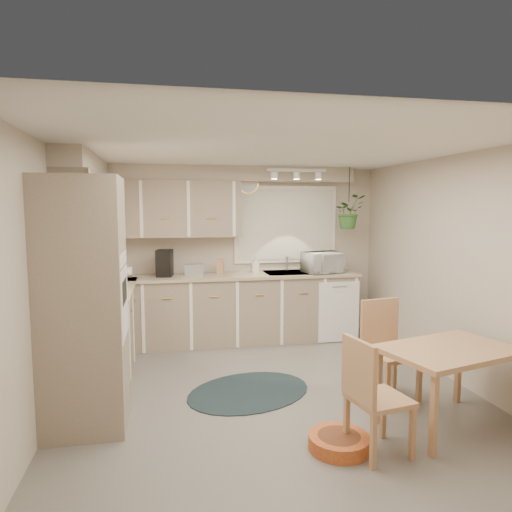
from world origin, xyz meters
The scene contains 35 objects.
floor centered at (0.00, 0.00, 0.00)m, with size 4.20×4.20×0.00m, color #646058.
ceiling centered at (0.00, 0.00, 2.40)m, with size 4.20×4.20×0.00m, color silver.
wall_back centered at (0.00, 2.10, 1.20)m, with size 4.00×0.04×2.40m, color #B5A896.
wall_front centered at (0.00, -2.10, 1.20)m, with size 4.00×0.04×2.40m, color #B5A896.
wall_left centered at (-2.00, 0.00, 1.20)m, with size 0.04×4.20×2.40m, color #B5A896.
wall_right centered at (2.00, 0.00, 1.20)m, with size 0.04×4.20×2.40m, color #B5A896.
base_cab_left centered at (-1.70, 0.88, 0.45)m, with size 0.60×1.85×0.90m, color gray.
base_cab_back centered at (-0.20, 1.80, 0.45)m, with size 3.60×0.60×0.90m, color gray.
counter_left centered at (-1.69, 0.88, 0.92)m, with size 0.64×1.89×0.04m, color tan.
counter_back centered at (-0.20, 1.79, 0.92)m, with size 3.64×0.64×0.04m, color tan.
oven_stack centered at (-1.68, -0.38, 1.05)m, with size 0.65×0.65×2.10m, color gray.
wall_oven_face centered at (-1.35, -0.38, 1.05)m, with size 0.02×0.56×0.58m, color silver.
upper_cab_left centered at (-1.82, 1.00, 1.83)m, with size 0.35×2.00×0.75m, color gray.
upper_cab_back centered at (-1.00, 1.93, 1.83)m, with size 2.00×0.35×0.75m, color gray.
soffit_left centered at (-1.85, 1.00, 2.30)m, with size 0.30×2.00×0.20m, color #B5A896.
soffit_back centered at (-0.20, 1.95, 2.30)m, with size 3.60×0.30×0.20m, color #B5A896.
cooktop centered at (-1.68, 0.30, 0.94)m, with size 0.52×0.58×0.02m, color silver.
range_hood centered at (-1.70, 0.30, 1.40)m, with size 0.40×0.60×0.14m, color silver.
window_blinds centered at (0.70, 2.07, 1.60)m, with size 1.40×0.02×1.00m, color white.
window_frame centered at (0.70, 2.08, 1.60)m, with size 1.50×0.02×1.10m, color white.
sink centered at (0.70, 1.80, 0.90)m, with size 0.70×0.48×0.10m, color #9FA2A6.
dishwasher_front centered at (1.30, 1.49, 0.42)m, with size 0.58×0.01×0.83m, color silver.
track_light_bar centered at (0.70, 1.55, 2.33)m, with size 0.80×0.04×0.04m, color silver.
wall_clock centered at (0.15, 2.07, 2.18)m, with size 0.30×0.30×0.03m, color #EAC152.
dining_table centered at (1.31, -0.96, 0.34)m, with size 1.09×0.72×0.68m, color tan.
chair_left centered at (0.55, -1.24, 0.45)m, with size 0.42×0.42×0.90m, color tan.
chair_back centered at (1.10, -0.38, 0.47)m, with size 0.44×0.44×0.95m, color tan.
braided_rug centered at (-0.21, 0.06, 0.01)m, with size 1.30×0.97×0.01m, color black.
pet_bed centered at (0.28, -1.14, 0.05)m, with size 0.47×0.47×0.11m, color #C36B27.
microwave centered at (1.13, 1.70, 1.12)m, with size 0.52×0.29×0.36m, color silver.
soap_bottle centered at (0.22, 1.95, 0.99)m, with size 0.10×0.21×0.10m, color silver.
hanging_plant centered at (1.50, 1.70, 1.73)m, with size 0.42×0.47×0.37m, color #316227.
coffee_maker centered at (-1.02, 1.80, 1.12)m, with size 0.20×0.24×0.35m, color black.
toaster centered at (-0.64, 1.82, 1.02)m, with size 0.25×0.14×0.15m, color #9FA2A6.
knife_block centered at (-0.28, 1.85, 1.04)m, with size 0.09×0.09×0.21m, color tan.
Camera 1 is at (-0.99, -4.28, 1.85)m, focal length 32.00 mm.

